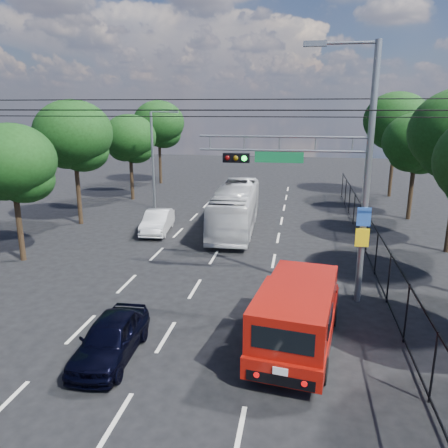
% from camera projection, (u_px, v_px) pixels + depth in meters
% --- Properties ---
extents(ground, '(120.00, 120.00, 0.00)m').
position_uv_depth(ground, '(116.00, 420.00, 10.51)').
color(ground, black).
rests_on(ground, ground).
extents(lane_markings, '(6.12, 38.00, 0.01)m').
position_uv_depth(lane_markings, '(221.00, 245.00, 23.83)').
color(lane_markings, beige).
rests_on(lane_markings, ground).
extents(signal_mast, '(6.43, 0.39, 9.50)m').
position_uv_depth(signal_mast, '(334.00, 165.00, 15.87)').
color(signal_mast, slate).
rests_on(signal_mast, ground).
extents(streetlight_left, '(2.09, 0.22, 7.08)m').
position_uv_depth(streetlight_left, '(155.00, 156.00, 31.49)').
color(streetlight_left, slate).
rests_on(streetlight_left, ground).
extents(utility_wires, '(22.00, 5.04, 0.74)m').
position_uv_depth(utility_wires, '(197.00, 109.00, 17.05)').
color(utility_wires, black).
rests_on(utility_wires, ground).
extents(fence_right, '(0.06, 34.03, 2.00)m').
position_uv_depth(fence_right, '(372.00, 245.00, 20.54)').
color(fence_right, black).
rests_on(fence_right, ground).
extents(tree_right_d, '(4.32, 4.32, 7.02)m').
position_uv_depth(tree_right_d, '(416.00, 146.00, 28.29)').
color(tree_right_d, black).
rests_on(tree_right_d, ground).
extents(tree_right_e, '(5.28, 5.28, 8.58)m').
position_uv_depth(tree_right_e, '(396.00, 125.00, 35.59)').
color(tree_right_e, black).
rests_on(tree_right_e, ground).
extents(tree_left_b, '(4.08, 4.08, 6.63)m').
position_uv_depth(tree_left_b, '(13.00, 167.00, 20.41)').
color(tree_left_b, black).
rests_on(tree_left_b, ground).
extents(tree_left_c, '(4.80, 4.80, 7.80)m').
position_uv_depth(tree_left_c, '(74.00, 139.00, 26.97)').
color(tree_left_c, black).
rests_on(tree_left_c, ground).
extents(tree_left_d, '(4.20, 4.20, 6.83)m').
position_uv_depth(tree_left_d, '(130.00, 141.00, 34.68)').
color(tree_left_d, black).
rests_on(tree_left_d, ground).
extents(tree_left_e, '(4.92, 4.92, 7.99)m').
position_uv_depth(tree_left_e, '(159.00, 127.00, 42.12)').
color(tree_left_e, black).
rests_on(tree_left_e, ground).
extents(red_pickup, '(2.87, 6.04, 2.17)m').
position_uv_depth(red_pickup, '(297.00, 313.00, 13.41)').
color(red_pickup, black).
rests_on(red_pickup, ground).
extents(navy_hatchback, '(1.66, 3.81, 1.28)m').
position_uv_depth(navy_hatchback, '(111.00, 338.00, 12.99)').
color(navy_hatchback, black).
rests_on(navy_hatchback, ground).
extents(white_bus, '(2.65, 9.73, 2.69)m').
position_uv_depth(white_bus, '(236.00, 208.00, 26.70)').
color(white_bus, silver).
rests_on(white_bus, ground).
extents(white_van, '(1.84, 4.15, 1.32)m').
position_uv_depth(white_van, '(158.00, 222.00, 26.22)').
color(white_van, silver).
rests_on(white_van, ground).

